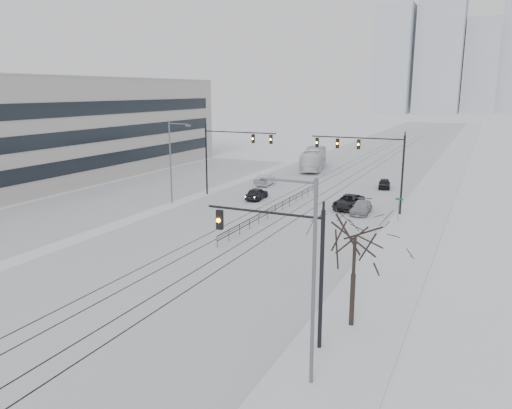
% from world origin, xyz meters
% --- Properties ---
extents(ground, '(500.00, 500.00, 0.00)m').
position_xyz_m(ground, '(0.00, 0.00, 0.00)').
color(ground, white).
rests_on(ground, ground).
extents(road, '(22.00, 260.00, 0.02)m').
position_xyz_m(road, '(0.00, 60.00, 0.01)').
color(road, silver).
rests_on(road, ground).
extents(sidewalk_east, '(5.00, 260.00, 0.16)m').
position_xyz_m(sidewalk_east, '(13.50, 60.00, 0.08)').
color(sidewalk_east, silver).
rests_on(sidewalk_east, ground).
extents(curb, '(0.10, 260.00, 0.12)m').
position_xyz_m(curb, '(11.05, 60.00, 0.06)').
color(curb, gray).
rests_on(curb, ground).
extents(parking_strip, '(14.00, 60.00, 0.03)m').
position_xyz_m(parking_strip, '(-20.00, 35.00, 0.01)').
color(parking_strip, silver).
rests_on(parking_strip, ground).
extents(tram_rails, '(5.30, 180.00, 0.01)m').
position_xyz_m(tram_rails, '(-0.00, 40.00, 0.02)').
color(tram_rails, black).
rests_on(tram_rails, ground).
extents(office_building, '(20.20, 62.20, 14.11)m').
position_xyz_m(office_building, '(-37.97, 35.00, 7.06)').
color(office_building, beige).
rests_on(office_building, ground).
extents(skyline, '(96.00, 48.00, 72.00)m').
position_xyz_m(skyline, '(5.02, 273.63, 30.65)').
color(skyline, '#ADB4BD').
rests_on(skyline, ground).
extents(traffic_mast_near, '(6.10, 0.37, 7.00)m').
position_xyz_m(traffic_mast_near, '(10.79, 6.00, 4.56)').
color(traffic_mast_near, black).
rests_on(traffic_mast_near, ground).
extents(traffic_mast_ne, '(9.60, 0.37, 8.00)m').
position_xyz_m(traffic_mast_ne, '(8.15, 34.99, 5.76)').
color(traffic_mast_ne, black).
rests_on(traffic_mast_ne, ground).
extents(traffic_mast_nw, '(9.10, 0.37, 8.00)m').
position_xyz_m(traffic_mast_nw, '(-8.52, 36.00, 5.57)').
color(traffic_mast_nw, black).
rests_on(traffic_mast_nw, ground).
extents(street_light_east, '(2.73, 0.25, 9.00)m').
position_xyz_m(street_light_east, '(12.70, 3.00, 5.21)').
color(street_light_east, '#595B60').
rests_on(street_light_east, ground).
extents(street_light_west, '(2.73, 0.25, 9.00)m').
position_xyz_m(street_light_west, '(-12.20, 30.00, 5.21)').
color(street_light_west, '#595B60').
rests_on(street_light_west, ground).
extents(bare_tree, '(4.40, 4.40, 6.10)m').
position_xyz_m(bare_tree, '(13.20, 9.00, 4.49)').
color(bare_tree, black).
rests_on(bare_tree, ground).
extents(median_fence, '(0.06, 24.00, 1.00)m').
position_xyz_m(median_fence, '(0.00, 30.00, 0.53)').
color(median_fence, black).
rests_on(median_fence, ground).
extents(street_sign, '(0.70, 0.06, 2.40)m').
position_xyz_m(street_sign, '(11.80, 32.00, 1.61)').
color(street_sign, '#595B60').
rests_on(street_sign, ground).
extents(sedan_sb_inner, '(1.87, 4.16, 1.39)m').
position_xyz_m(sedan_sb_inner, '(-4.72, 35.69, 0.69)').
color(sedan_sb_inner, black).
rests_on(sedan_sb_inner, ground).
extents(sedan_sb_outer, '(1.93, 4.46, 1.43)m').
position_xyz_m(sedan_sb_outer, '(-7.37, 44.12, 0.71)').
color(sedan_sb_outer, silver).
rests_on(sedan_sb_outer, ground).
extents(sedan_nb_front, '(2.57, 5.28, 1.45)m').
position_xyz_m(sedan_nb_front, '(6.06, 35.71, 0.72)').
color(sedan_nb_front, black).
rests_on(sedan_nb_front, ground).
extents(sedan_nb_right, '(1.98, 4.39, 1.25)m').
position_xyz_m(sedan_nb_right, '(7.77, 34.14, 0.62)').
color(sedan_nb_right, '#96999D').
rests_on(sedan_nb_right, ground).
extents(sedan_nb_far, '(2.04, 3.81, 1.23)m').
position_xyz_m(sedan_nb_far, '(7.33, 48.60, 0.62)').
color(sedan_nb_far, black).
rests_on(sedan_nb_far, ground).
extents(box_truck, '(5.13, 12.27, 3.33)m').
position_xyz_m(box_truck, '(-5.88, 59.56, 1.66)').
color(box_truck, white).
rests_on(box_truck, ground).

